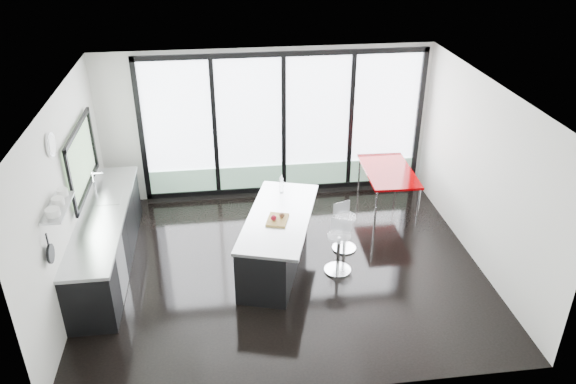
{
  "coord_description": "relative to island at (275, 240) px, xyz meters",
  "views": [
    {
      "loc": [
        -0.86,
        -7.08,
        5.12
      ],
      "look_at": [
        0.1,
        0.3,
        1.15
      ],
      "focal_mm": 35.0,
      "sensor_mm": 36.0,
      "label": 1
    }
  ],
  "objects": [
    {
      "name": "counter_cabinets",
      "position": [
        -2.54,
        0.31,
        0.01
      ],
      "size": [
        0.69,
        3.24,
        1.36
      ],
      "color": "black",
      "rests_on": "floor"
    },
    {
      "name": "wall_left",
      "position": [
        -2.84,
        0.18,
        1.11
      ],
      "size": [
        0.26,
        5.0,
        2.8
      ],
      "color": "beige",
      "rests_on": "ground"
    },
    {
      "name": "floor",
      "position": [
        0.13,
        -0.09,
        -0.45
      ],
      "size": [
        6.0,
        5.0,
        0.0
      ],
      "primitive_type": "cube",
      "color": "black",
      "rests_on": "ground"
    },
    {
      "name": "bar_stool_far",
      "position": [
        1.16,
        0.28,
        -0.14
      ],
      "size": [
        0.5,
        0.5,
        0.62
      ],
      "primitive_type": "cylinder",
      "rotation": [
        0.0,
        0.0,
        0.35
      ],
      "color": "silver",
      "rests_on": "floor"
    },
    {
      "name": "red_table",
      "position": [
        2.2,
        1.48,
        -0.06
      ],
      "size": [
        0.89,
        1.49,
        0.78
      ],
      "primitive_type": "cube",
      "rotation": [
        0.0,
        0.0,
        -0.03
      ],
      "color": "#740002",
      "rests_on": "floor"
    },
    {
      "name": "wall_back",
      "position": [
        0.4,
        2.38,
        0.82
      ],
      "size": [
        6.0,
        0.09,
        2.8
      ],
      "color": "beige",
      "rests_on": "ground"
    },
    {
      "name": "ceiling",
      "position": [
        0.13,
        -0.09,
        2.35
      ],
      "size": [
        6.0,
        5.0,
        0.0
      ],
      "primitive_type": "cube",
      "color": "white",
      "rests_on": "wall_back"
    },
    {
      "name": "bar_stool_near",
      "position": [
        0.93,
        -0.3,
        -0.12
      ],
      "size": [
        0.54,
        0.54,
        0.65
      ],
      "primitive_type": "cylinder",
      "rotation": [
        0.0,
        0.0,
        -0.4
      ],
      "color": "silver",
      "rests_on": "floor"
    },
    {
      "name": "wall_right",
      "position": [
        3.13,
        -0.09,
        0.95
      ],
      "size": [
        0.0,
        5.0,
        2.8
      ],
      "primitive_type": "cube",
      "color": "beige",
      "rests_on": "ground"
    },
    {
      "name": "island",
      "position": [
        0.0,
        0.0,
        0.0
      ],
      "size": [
        1.51,
        2.34,
        1.15
      ],
      "color": "black",
      "rests_on": "floor"
    },
    {
      "name": "wall_front",
      "position": [
        0.13,
        -2.59,
        0.95
      ],
      "size": [
        6.0,
        0.0,
        2.8
      ],
      "primitive_type": "cube",
      "color": "beige",
      "rests_on": "ground"
    }
  ]
}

